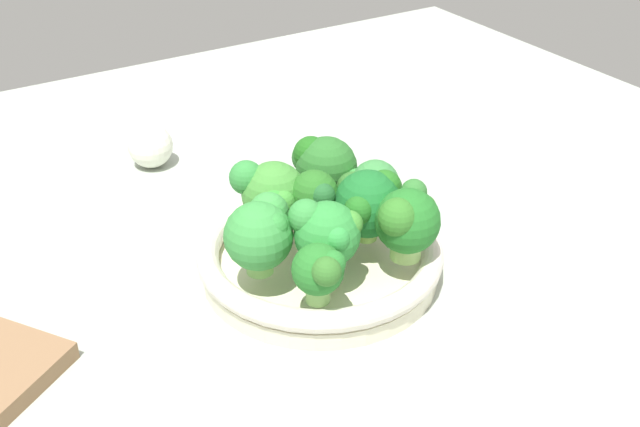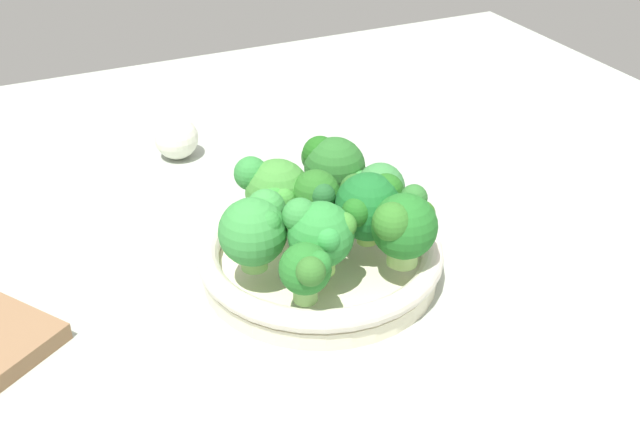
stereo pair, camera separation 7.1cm
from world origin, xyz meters
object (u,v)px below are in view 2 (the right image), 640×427
(broccoli_floret_7, at_px, (331,165))
(broccoli_floret_8, at_px, (320,234))
(broccoli_floret_1, at_px, (307,270))
(broccoli_floret_2, at_px, (368,204))
(garlic_bulb, at_px, (176,138))
(bowl, at_px, (320,257))
(broccoli_floret_5, at_px, (404,225))
(broccoli_floret_0, at_px, (317,196))
(broccoli_floret_6, at_px, (275,191))
(broccoli_floret_3, at_px, (378,189))
(broccoli_floret_4, at_px, (257,228))

(broccoli_floret_7, bearing_deg, broccoli_floret_8, 59.94)
(broccoli_floret_1, bearing_deg, broccoli_floret_2, -145.48)
(broccoli_floret_2, height_order, garlic_bulb, broccoli_floret_2)
(bowl, height_order, broccoli_floret_1, broccoli_floret_1)
(broccoli_floret_5, bearing_deg, garlic_bulb, -73.48)
(broccoli_floret_0, height_order, broccoli_floret_2, broccoli_floret_2)
(bowl, xyz_separation_m, broccoli_floret_2, (-0.04, 0.02, 0.06))
(broccoli_floret_1, bearing_deg, garlic_bulb, -89.06)
(bowl, xyz_separation_m, broccoli_floret_6, (0.03, -0.04, 0.06))
(broccoli_floret_2, height_order, broccoli_floret_7, broccoli_floret_7)
(broccoli_floret_1, bearing_deg, broccoli_floret_0, -119.13)
(broccoli_floret_3, distance_m, broccoli_floret_6, 0.10)
(broccoli_floret_5, bearing_deg, broccoli_floret_1, 9.08)
(broccoli_floret_1, relative_size, broccoli_floret_3, 0.87)
(broccoli_floret_7, bearing_deg, broccoli_floret_0, 51.93)
(broccoli_floret_3, xyz_separation_m, broccoli_floret_4, (0.13, 0.02, 0.00))
(broccoli_floret_1, distance_m, broccoli_floret_4, 0.07)
(bowl, height_order, broccoli_floret_5, broccoli_floret_5)
(broccoli_floret_3, relative_size, garlic_bulb, 1.16)
(bowl, height_order, garlic_bulb, garlic_bulb)
(broccoli_floret_4, xyz_separation_m, broccoli_floret_7, (-0.10, -0.07, 0.00))
(broccoli_floret_2, distance_m, garlic_bulb, 0.33)
(broccoli_floret_3, bearing_deg, broccoli_floret_4, 8.57)
(broccoli_floret_0, xyz_separation_m, broccoli_floret_2, (-0.04, 0.03, -0.00))
(broccoli_floret_5, relative_size, broccoli_floret_8, 0.98)
(bowl, distance_m, broccoli_floret_3, 0.08)
(broccoli_floret_0, distance_m, broccoli_floret_8, 0.06)
(broccoli_floret_0, bearing_deg, garlic_bulb, -78.54)
(broccoli_floret_0, xyz_separation_m, broccoli_floret_7, (-0.04, -0.05, 0.00))
(broccoli_floret_5, relative_size, garlic_bulb, 1.28)
(broccoli_floret_6, xyz_separation_m, broccoli_floret_7, (-0.07, -0.02, 0.00))
(broccoli_floret_7, distance_m, garlic_bulb, 0.26)
(bowl, distance_m, broccoli_floret_7, 0.09)
(broccoli_floret_1, distance_m, garlic_bulb, 0.37)
(broccoli_floret_0, height_order, broccoli_floret_5, broccoli_floret_5)
(broccoli_floret_0, height_order, garlic_bulb, broccoli_floret_0)
(broccoli_floret_3, relative_size, broccoli_floret_8, 0.88)
(broccoli_floret_2, relative_size, garlic_bulb, 1.34)
(garlic_bulb, bearing_deg, broccoli_floret_0, 101.46)
(broccoli_floret_7, relative_size, garlic_bulb, 1.35)
(bowl, relative_size, broccoli_floret_8, 3.34)
(broccoli_floret_3, distance_m, broccoli_floret_8, 0.10)
(broccoli_floret_2, height_order, broccoli_floret_4, broccoli_floret_2)
(bowl, distance_m, broccoli_floret_1, 0.10)
(broccoli_floret_6, distance_m, broccoli_floret_8, 0.09)
(bowl, xyz_separation_m, broccoli_floret_0, (-0.00, -0.01, 0.06))
(broccoli_floret_5, bearing_deg, broccoli_floret_3, -100.06)
(broccoli_floret_0, height_order, broccoli_floret_1, broccoli_floret_0)
(broccoli_floret_0, distance_m, broccoli_floret_3, 0.06)
(broccoli_floret_0, height_order, broccoli_floret_6, broccoli_floret_6)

